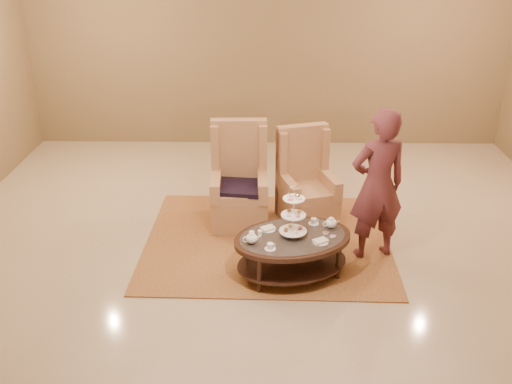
{
  "coord_description": "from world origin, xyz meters",
  "views": [
    {
      "loc": [
        -0.03,
        -5.53,
        3.48
      ],
      "look_at": [
        -0.13,
        0.2,
        0.8
      ],
      "focal_mm": 40.0,
      "sensor_mm": 36.0,
      "label": 1
    }
  ],
  "objects_px": {
    "tea_table": "(292,243)",
    "person": "(378,186)",
    "armchair_right": "(305,190)",
    "armchair_left": "(239,189)"
  },
  "relations": [
    {
      "from": "armchair_right",
      "to": "person",
      "type": "xyz_separation_m",
      "value": [
        0.72,
        -0.9,
        0.48
      ]
    },
    {
      "from": "person",
      "to": "armchair_left",
      "type": "bearing_deg",
      "value": -43.48
    },
    {
      "from": "armchair_left",
      "to": "tea_table",
      "type": "bearing_deg",
      "value": -65.58
    },
    {
      "from": "tea_table",
      "to": "person",
      "type": "xyz_separation_m",
      "value": [
        0.94,
        0.42,
        0.49
      ]
    },
    {
      "from": "armchair_left",
      "to": "person",
      "type": "xyz_separation_m",
      "value": [
        1.57,
        -0.84,
        0.45
      ]
    },
    {
      "from": "tea_table",
      "to": "armchair_right",
      "type": "relative_size",
      "value": 1.22
    },
    {
      "from": "armchair_left",
      "to": "armchair_right",
      "type": "height_order",
      "value": "armchair_left"
    },
    {
      "from": "tea_table",
      "to": "person",
      "type": "height_order",
      "value": "person"
    },
    {
      "from": "person",
      "to": "tea_table",
      "type": "bearing_deg",
      "value": 8.93
    },
    {
      "from": "tea_table",
      "to": "armchair_right",
      "type": "distance_m",
      "value": 1.35
    }
  ]
}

